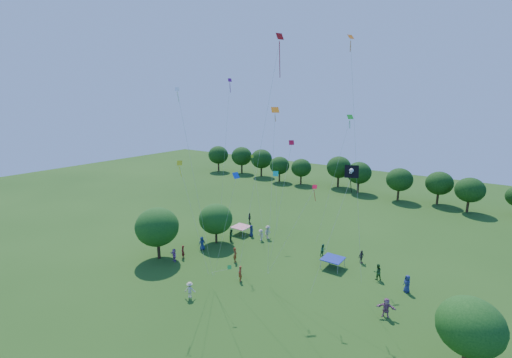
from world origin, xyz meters
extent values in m
cylinder|color=#422B19|center=(-12.92, 12.46, 0.89)|extent=(0.37, 0.37, 1.79)
ellipsoid|color=#1D5016|center=(-12.92, 12.46, 3.90)|extent=(4.97, 4.97, 4.48)
cylinder|color=#422B19|center=(-10.40, 19.75, 0.72)|extent=(0.30, 0.30, 1.45)
ellipsoid|color=#1D5016|center=(-10.40, 19.75, 3.29)|extent=(4.34, 4.34, 3.90)
ellipsoid|color=#1D5016|center=(18.10, 12.67, 3.74)|extent=(4.19, 4.19, 3.77)
cylinder|color=#422B19|center=(-41.12, 55.27, 1.08)|extent=(0.44, 0.44, 2.15)
ellipsoid|color=#163E11|center=(-41.12, 55.27, 4.35)|extent=(5.17, 5.17, 4.65)
cylinder|color=#422B19|center=(-34.66, 56.91, 1.09)|extent=(0.45, 0.45, 2.17)
ellipsoid|color=#163E11|center=(-34.66, 56.91, 4.39)|extent=(5.22, 5.22, 4.70)
cylinder|color=#422B19|center=(-28.36, 56.56, 1.08)|extent=(0.44, 0.44, 2.15)
ellipsoid|color=#163E11|center=(-28.36, 56.56, 4.35)|extent=(5.17, 5.17, 4.65)
cylinder|color=#422B19|center=(-21.78, 54.28, 0.93)|extent=(0.38, 0.38, 1.87)
ellipsoid|color=#163E11|center=(-21.78, 54.28, 3.77)|extent=(4.48, 4.48, 4.03)
cylinder|color=#422B19|center=(-16.56, 54.89, 0.92)|extent=(0.38, 0.38, 1.84)
ellipsoid|color=#163E11|center=(-16.56, 54.89, 3.72)|extent=(4.42, 4.42, 3.98)
cylinder|color=#422B19|center=(-8.83, 57.29, 1.07)|extent=(0.44, 0.44, 2.14)
ellipsoid|color=#163E11|center=(-8.83, 57.29, 4.33)|extent=(5.14, 5.14, 4.63)
cylinder|color=#422B19|center=(-3.73, 55.12, 1.01)|extent=(0.42, 0.42, 2.03)
ellipsoid|color=#163E11|center=(-3.73, 55.12, 4.09)|extent=(4.86, 4.86, 4.37)
cylinder|color=#422B19|center=(4.25, 54.00, 0.98)|extent=(0.40, 0.40, 1.96)
ellipsoid|color=#163E11|center=(4.25, 54.00, 3.96)|extent=(4.71, 4.71, 4.24)
cylinder|color=#422B19|center=(10.62, 55.53, 0.96)|extent=(0.39, 0.39, 1.91)
ellipsoid|color=#163E11|center=(10.62, 55.53, 3.87)|extent=(4.59, 4.59, 4.13)
cylinder|color=#422B19|center=(15.42, 53.36, 0.94)|extent=(0.39, 0.39, 1.89)
ellipsoid|color=#163E11|center=(15.42, 53.36, 3.82)|extent=(4.54, 4.54, 4.08)
cube|color=red|center=(-9.58, 24.00, 1.05)|extent=(2.20, 2.20, 0.08)
cylinder|color=#999999|center=(-10.58, 23.00, 0.55)|extent=(0.05, 0.05, 1.10)
cylinder|color=#999999|center=(-8.58, 23.00, 0.55)|extent=(0.05, 0.05, 1.10)
cylinder|color=#999999|center=(-10.58, 25.00, 0.55)|extent=(0.05, 0.05, 1.10)
cylinder|color=#999999|center=(-8.58, 25.00, 0.55)|extent=(0.05, 0.05, 1.10)
cube|color=navy|center=(4.77, 22.04, 1.05)|extent=(2.20, 2.20, 0.08)
cylinder|color=#999999|center=(3.77, 21.04, 0.55)|extent=(0.05, 0.05, 1.10)
cylinder|color=#999999|center=(5.77, 21.04, 0.55)|extent=(0.05, 0.05, 1.10)
cylinder|color=#999999|center=(3.77, 23.04, 0.55)|extent=(0.05, 0.05, 1.10)
cylinder|color=#999999|center=(5.77, 23.04, 0.55)|extent=(0.05, 0.05, 1.10)
imported|color=navy|center=(-7.92, 24.14, 0.80)|extent=(0.66, 0.89, 1.61)
imported|color=maroon|center=(-10.65, 14.12, 0.77)|extent=(0.59, 0.68, 1.54)
imported|color=#275C39|center=(2.69, 24.11, 0.76)|extent=(0.67, 0.85, 1.51)
imported|color=beige|center=(-3.86, 8.66, 0.79)|extent=(1.12, 0.92, 1.57)
imported|color=#423C35|center=(-11.08, 28.06, 0.83)|extent=(1.00, 1.01, 1.67)
imported|color=#A962A9|center=(-10.80, 12.91, 0.77)|extent=(1.52, 1.03, 1.54)
imported|color=navy|center=(12.64, 21.45, 0.88)|extent=(0.94, 0.95, 1.75)
imported|color=#9C381C|center=(-1.88, 13.82, 0.80)|extent=(0.71, 0.66, 1.61)
imported|color=#235327|center=(-9.13, 21.38, 0.82)|extent=(0.72, 0.91, 1.63)
imported|color=#B7A592|center=(-5.66, 24.80, 0.91)|extent=(0.55, 1.19, 1.81)
imported|color=#473D39|center=(7.02, 24.94, 0.77)|extent=(0.68, 0.99, 1.54)
imported|color=#915479|center=(12.04, 16.26, 0.86)|extent=(1.70, 0.95, 1.72)
imported|color=navy|center=(-10.38, 17.08, 0.85)|extent=(0.85, 0.94, 1.69)
imported|color=#8F371A|center=(-4.94, 16.86, 0.88)|extent=(0.72, 0.78, 1.76)
imported|color=#214C20|center=(9.60, 22.24, 0.85)|extent=(0.92, 0.92, 1.71)
imported|color=beige|center=(-6.08, 23.76, 0.75)|extent=(1.08, 0.74, 1.51)
cube|color=black|center=(8.05, 16.94, 12.17)|extent=(1.33, 1.03, 1.01)
cube|color=black|center=(8.05, 16.99, 10.83)|extent=(0.16, 0.27, 1.18)
sphere|color=white|center=(8.05, 16.88, 12.27)|extent=(0.37, 0.37, 0.37)
cylinder|color=white|center=(8.05, 16.88, 11.99)|extent=(0.26, 0.51, 0.33)
cylinder|color=white|center=(8.05, 16.88, 11.99)|extent=(0.26, 0.51, 0.33)
cylinder|color=beige|center=(7.03, 15.43, 6.49)|extent=(2.05, 3.05, 10.38)
cube|color=red|center=(1.62, 15.23, 23.52)|extent=(0.56, 0.73, 0.57)
cube|color=red|center=(1.62, 15.28, 21.61)|extent=(0.30, 0.61, 2.94)
cylinder|color=beige|center=(0.37, 13.67, 12.27)|extent=(2.53, 3.14, 21.95)
cube|color=#F60E2B|center=(5.20, 15.73, 10.65)|extent=(0.46, 0.37, 0.32)
cube|color=#F60E2B|center=(5.20, 15.78, 9.84)|extent=(0.18, 0.25, 1.10)
cylinder|color=beige|center=(3.08, 15.24, 5.89)|extent=(4.26, 0.99, 9.19)
cube|color=orange|center=(-0.47, 17.97, 17.26)|extent=(0.93, 0.92, 0.55)
cube|color=orange|center=(-0.47, 18.02, 16.44)|extent=(0.06, 0.16, 0.68)
cylinder|color=beige|center=(0.08, 16.57, 9.12)|extent=(1.11, 2.82, 15.64)
cube|color=yellow|center=(-4.67, 8.91, 12.79)|extent=(0.50, 0.46, 0.39)
cube|color=yellow|center=(-4.67, 8.96, 12.00)|extent=(0.09, 0.24, 1.01)
cylinder|color=beige|center=(-4.24, 10.06, 6.95)|extent=(0.88, 2.33, 11.31)
cube|color=#167D2A|center=(0.37, 9.46, 4.03)|extent=(0.43, 0.42, 0.26)
cylinder|color=beige|center=(-1.72, 10.52, 2.59)|extent=(4.21, 2.14, 2.60)
cube|color=blue|center=(2.02, 8.48, 12.58)|extent=(0.41, 0.56, 0.43)
cylinder|color=beige|center=(-0.62, 9.94, 6.83)|extent=(5.29, 2.95, 11.07)
cube|color=#8F1779|center=(-9.72, 22.24, 20.61)|extent=(0.39, 0.50, 0.42)
cube|color=#8F1779|center=(-9.72, 22.29, 19.73)|extent=(0.14, 0.27, 1.18)
cylinder|color=beige|center=(-10.92, 22.32, 10.86)|extent=(2.40, 0.18, 19.13)
cube|color=white|center=(-4.28, 8.71, 19.09)|extent=(0.38, 0.40, 0.29)
cube|color=white|center=(-4.28, 8.76, 18.44)|extent=(0.09, 0.20, 0.85)
cylinder|color=beige|center=(-3.76, 9.96, 10.12)|extent=(1.07, 2.51, 17.64)
cube|color=#0CBBA1|center=(-4.98, 25.52, 8.90)|extent=(0.76, 0.62, 0.63)
cylinder|color=beige|center=(-4.67, 25.31, 4.96)|extent=(0.66, 0.45, 7.31)
cube|color=#F80E28|center=(3.46, 14.41, 14.61)|extent=(0.50, 0.48, 0.38)
cylinder|color=beige|center=(2.18, 14.56, 7.86)|extent=(2.58, 0.31, 13.13)
cube|color=orange|center=(6.73, 18.38, 23.42)|extent=(0.55, 0.62, 0.38)
cube|color=orange|center=(6.73, 18.43, 22.65)|extent=(0.12, 0.21, 0.87)
cylinder|color=beige|center=(7.95, 18.36, 12.25)|extent=(2.46, 0.04, 21.90)
cube|color=#B1D813|center=(-9.25, 26.23, 10.70)|extent=(0.30, 0.45, 0.38)
cylinder|color=beige|center=(-8.16, 25.91, 5.91)|extent=(2.20, 0.67, 9.23)
cube|color=#1B991E|center=(4.37, 25.87, 16.41)|extent=(0.77, 0.78, 0.47)
cube|color=#1B991E|center=(4.37, 25.92, 15.56)|extent=(0.07, 0.20, 0.88)
cylinder|color=beige|center=(2.90, 25.33, 8.72)|extent=(2.96, 1.10, 14.84)
camera|label=1|loc=(17.92, -11.47, 18.13)|focal=24.00mm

